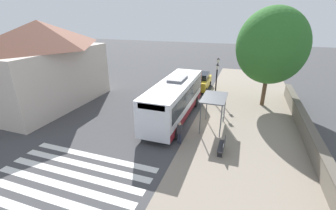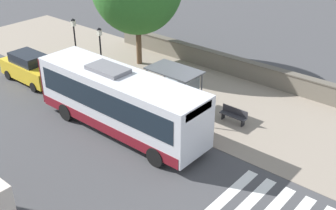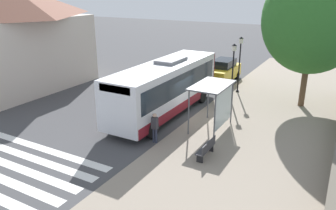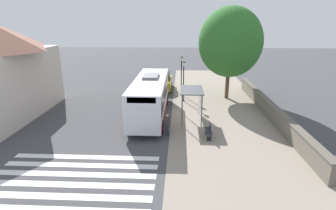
# 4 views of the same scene
# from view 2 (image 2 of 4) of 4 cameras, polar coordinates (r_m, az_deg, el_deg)

# --- Properties ---
(ground_plane) EXTENTS (120.00, 120.00, 0.00)m
(ground_plane) POSITION_cam_2_polar(r_m,az_deg,el_deg) (24.46, -3.36, -1.61)
(ground_plane) COLOR #424244
(ground_plane) RESTS_ON ground
(sidewalk_plaza) EXTENTS (9.00, 44.00, 0.02)m
(sidewalk_plaza) POSITION_cam_2_polar(r_m,az_deg,el_deg) (27.49, 3.08, 1.94)
(sidewalk_plaza) COLOR gray
(sidewalk_plaza) RESTS_ON ground
(stone_wall) EXTENTS (0.60, 20.00, 1.32)m
(stone_wall) POSITION_cam_2_polar(r_m,az_deg,el_deg) (30.28, 7.81, 5.60)
(stone_wall) COLOR #6B6356
(stone_wall) RESTS_ON ground
(bus) EXTENTS (2.74, 10.35, 3.52)m
(bus) POSITION_cam_2_polar(r_m,az_deg,el_deg) (22.42, -6.58, 0.64)
(bus) COLOR silver
(bus) RESTS_ON ground
(bus_shelter) EXTENTS (1.83, 3.09, 2.68)m
(bus_shelter) POSITION_cam_2_polar(r_m,az_deg,el_deg) (24.15, 1.11, 3.95)
(bus_shelter) COLOR #515459
(bus_shelter) RESTS_ON ground
(pedestrian) EXTENTS (0.34, 0.22, 1.67)m
(pedestrian) POSITION_cam_2_polar(r_m,az_deg,el_deg) (21.56, 4.25, -3.03)
(pedestrian) COLOR #2D3347
(pedestrian) RESTS_ON ground
(bench) EXTENTS (0.40, 1.62, 0.88)m
(bench) POSITION_cam_2_polar(r_m,az_deg,el_deg) (23.93, 8.89, -1.33)
(bench) COLOR #333338
(bench) RESTS_ON ground
(street_lamp_near) EXTENTS (0.28, 0.28, 4.16)m
(street_lamp_near) POSITION_cam_2_polar(r_m,az_deg,el_deg) (27.12, -9.07, 6.92)
(street_lamp_near) COLOR black
(street_lamp_near) RESTS_ON ground
(street_lamp_far) EXTENTS (0.28, 0.28, 4.36)m
(street_lamp_far) POSITION_cam_2_polar(r_m,az_deg,el_deg) (28.61, -12.42, 7.97)
(street_lamp_far) COLOR black
(street_lamp_far) RESTS_ON ground
(parked_car_behind_bus) EXTENTS (1.95, 4.64, 1.98)m
(parked_car_behind_bus) POSITION_cam_2_polar(r_m,az_deg,el_deg) (29.95, -18.15, 4.78)
(parked_car_behind_bus) COLOR gold
(parked_car_behind_bus) RESTS_ON ground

